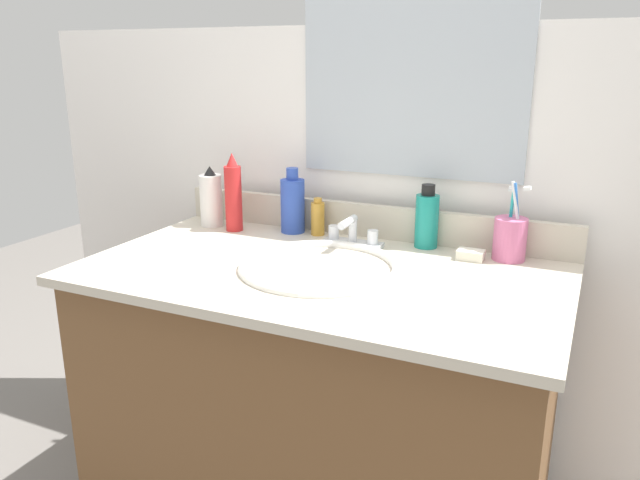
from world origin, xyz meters
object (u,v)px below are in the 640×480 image
(bottle_lotion_white, at_px, (211,199))
(bottle_shampoo_blue, at_px, (293,204))
(faucet, at_px, (352,236))
(bottle_oil_amber, at_px, (318,218))
(cup_pink, at_px, (510,238))
(bottle_mouthwash_teal, at_px, (427,219))
(bottle_spray_red, at_px, (233,195))
(soap_bar, at_px, (471,255))

(bottle_lotion_white, bearing_deg, bottle_shampoo_blue, 8.40)
(faucet, relative_size, bottle_oil_amber, 1.53)
(bottle_shampoo_blue, height_order, cup_pink, cup_pink)
(bottle_shampoo_blue, bearing_deg, bottle_mouthwash_teal, 2.49)
(bottle_spray_red, relative_size, bottle_lotion_white, 1.26)
(bottle_spray_red, relative_size, bottle_shampoo_blue, 1.22)
(bottle_oil_amber, xyz_separation_m, cup_pink, (0.52, -0.00, 0.01))
(bottle_mouthwash_teal, relative_size, bottle_shampoo_blue, 0.90)
(bottle_lotion_white, bearing_deg, bottle_oil_amber, 6.94)
(faucet, relative_size, bottle_lotion_white, 0.91)
(bottle_spray_red, height_order, bottle_lotion_white, bottle_spray_red)
(bottle_spray_red, distance_m, soap_bar, 0.67)
(bottle_mouthwash_teal, distance_m, bottle_lotion_white, 0.63)
(bottle_shampoo_blue, distance_m, soap_bar, 0.52)
(cup_pink, bearing_deg, bottle_spray_red, -175.99)
(faucet, xyz_separation_m, bottle_spray_red, (-0.36, 0.00, 0.07))
(bottle_oil_amber, height_order, bottle_spray_red, bottle_spray_red)
(bottle_lotion_white, bearing_deg, bottle_spray_red, -11.36)
(bottle_oil_amber, bearing_deg, faucet, -25.90)
(soap_bar, bearing_deg, bottle_oil_amber, 174.10)
(faucet, xyz_separation_m, bottle_lotion_white, (-0.45, 0.02, 0.05))
(faucet, bearing_deg, bottle_mouthwash_teal, 23.21)
(faucet, bearing_deg, soap_bar, 3.24)
(bottle_mouthwash_teal, height_order, bottle_shampoo_blue, bottle_shampoo_blue)
(bottle_mouthwash_teal, relative_size, soap_bar, 2.58)
(faucet, distance_m, bottle_shampoo_blue, 0.22)
(bottle_lotion_white, height_order, bottle_shampoo_blue, bottle_shampoo_blue)
(bottle_spray_red, relative_size, bottle_mouthwash_teal, 1.34)
(faucet, height_order, bottle_shampoo_blue, bottle_shampoo_blue)
(bottle_oil_amber, relative_size, bottle_mouthwash_teal, 0.63)
(soap_bar, bearing_deg, bottle_spray_red, -178.93)
(soap_bar, bearing_deg, faucet, -176.76)
(faucet, distance_m, soap_bar, 0.31)
(bottle_shampoo_blue, xyz_separation_m, cup_pink, (0.59, -0.00, -0.02))
(bottle_spray_red, height_order, soap_bar, bottle_spray_red)
(bottle_shampoo_blue, bearing_deg, bottle_spray_red, -161.17)
(bottle_oil_amber, relative_size, soap_bar, 1.63)
(bottle_oil_amber, xyz_separation_m, bottle_mouthwash_teal, (0.30, 0.01, 0.03))
(bottle_lotion_white, bearing_deg, faucet, -2.85)
(bottle_oil_amber, distance_m, soap_bar, 0.44)
(bottle_oil_amber, height_order, bottle_mouthwash_teal, bottle_mouthwash_teal)
(bottle_lotion_white, relative_size, soap_bar, 2.75)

